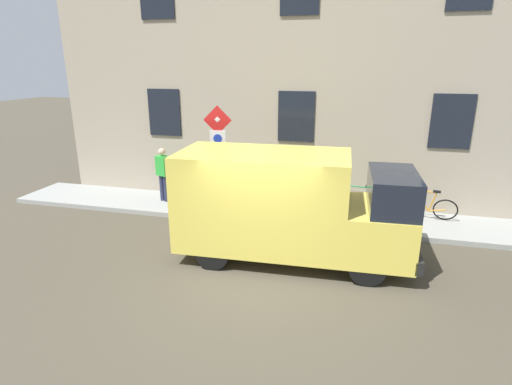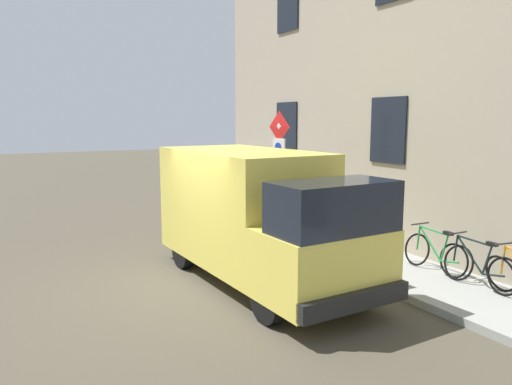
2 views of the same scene
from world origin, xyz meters
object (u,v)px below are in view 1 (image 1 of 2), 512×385
Objects in this scene: sign_post_stacked at (218,150)px; bicycle_orange at (425,206)px; delivery_van at (289,204)px; bicycle_black at (391,203)px; pedestrian at (163,173)px; bicycle_green at (359,201)px.

sign_post_stacked is 1.77× the size of bicycle_orange.
sign_post_stacked is 0.56× the size of delivery_van.
pedestrian reaches higher than bicycle_black.
delivery_van is at bearing -101.69° from pedestrian.
pedestrian is at bearing 4.26° from bicycle_black.
bicycle_black is at bearing -75.72° from sign_post_stacked.
bicycle_black is at bearing -177.67° from bicycle_green.
bicycle_green is at bearing 1.11° from bicycle_black.
delivery_van is 4.07m from bicycle_black.
pedestrian is (-0.38, 7.90, 0.56)m from bicycle_orange.
sign_post_stacked reaches higher than bicycle_green.
delivery_van reaches higher than bicycle_green.
bicycle_green is at bearing 61.50° from delivery_van.
bicycle_orange is 7.93m from pedestrian.
bicycle_orange is 1.00× the size of pedestrian.
pedestrian is (2.75, 4.52, -0.26)m from delivery_van.
sign_post_stacked is at bearing -91.53° from pedestrian.
delivery_van is 5.29m from pedestrian.
pedestrian is at bearing 146.48° from delivery_van.
bicycle_orange is at bearing -178.83° from bicycle_black.
bicycle_orange and bicycle_black have the same top height.
sign_post_stacked is at bearing 20.01° from bicycle_orange.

